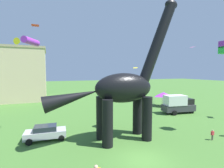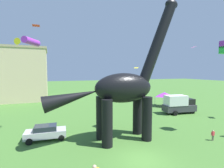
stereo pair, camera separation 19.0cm
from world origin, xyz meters
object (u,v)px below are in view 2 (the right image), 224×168
at_px(kite_high_right, 194,47).
at_px(kite_near_high, 136,68).
at_px(parked_sedan_left, 46,132).
at_px(festival_canopy_tent, 164,94).
at_px(kite_mid_right, 29,42).
at_px(parked_box_truck, 179,104).
at_px(dinosaur_sculpture, 123,88).
at_px(kite_apex, 36,26).
at_px(person_photographer, 213,134).

distance_m(kite_high_right, kite_near_high, 12.74).
distance_m(parked_sedan_left, festival_canopy_tent, 24.86).
height_order(kite_mid_right, kite_near_high, kite_mid_right).
relative_size(parked_box_truck, kite_near_high, 4.77).
bearing_deg(dinosaur_sculpture, festival_canopy_tent, 71.83).
relative_size(parked_sedan_left, kite_high_right, 4.27).
bearing_deg(dinosaur_sculpture, parked_box_truck, 58.58).
height_order(festival_canopy_tent, kite_near_high, kite_near_high).
distance_m(kite_mid_right, kite_apex, 6.79).
bearing_deg(parked_sedan_left, kite_apex, 101.49).
xyz_separation_m(parked_sedan_left, person_photographer, (16.65, -6.51, -0.12)).
bearing_deg(person_photographer, parked_box_truck, -19.98).
relative_size(kite_mid_right, kite_near_high, 2.20).
height_order(kite_mid_right, kite_high_right, kite_high_right).
bearing_deg(kite_mid_right, parked_box_truck, 4.72).
xyz_separation_m(parked_sedan_left, kite_mid_right, (-1.55, 2.05, 9.86)).
height_order(dinosaur_sculpture, kite_apex, dinosaur_sculpture).
distance_m(person_photographer, kite_mid_right, 22.45).
relative_size(dinosaur_sculpture, parked_sedan_left, 3.60).
xyz_separation_m(parked_sedan_left, parked_box_truck, (21.55, 3.95, 0.84)).
bearing_deg(kite_near_high, parked_sedan_left, -140.77).
bearing_deg(person_photographer, dinosaur_sculpture, 72.78).
bearing_deg(kite_apex, kite_mid_right, -94.21).
xyz_separation_m(kite_mid_right, kite_near_high, (21.29, 14.07, -2.51)).
distance_m(dinosaur_sculpture, parked_box_truck, 15.84).
bearing_deg(kite_mid_right, parked_sedan_left, -52.93).
height_order(dinosaur_sculpture, person_photographer, dinosaur_sculpture).
height_order(person_photographer, kite_mid_right, kite_mid_right).
relative_size(parked_sedan_left, kite_mid_right, 1.61).
relative_size(dinosaur_sculpture, parked_box_truck, 2.66).
relative_size(person_photographer, kite_near_high, 0.93).
relative_size(festival_canopy_tent, kite_near_high, 2.58).
height_order(kite_high_right, kite_near_high, kite_high_right).
distance_m(dinosaur_sculpture, kite_mid_right, 11.75).
height_order(kite_high_right, kite_apex, kite_apex).
xyz_separation_m(parked_box_truck, kite_near_high, (-1.81, 12.17, 6.51)).
height_order(parked_sedan_left, kite_apex, kite_apex).
bearing_deg(festival_canopy_tent, parked_box_truck, -103.02).
bearing_deg(kite_high_right, kite_apex, 179.41).
relative_size(kite_mid_right, kite_apex, 2.63).
height_order(dinosaur_sculpture, kite_near_high, dinosaur_sculpture).
distance_m(parked_sedan_left, parked_box_truck, 21.93).
relative_size(dinosaur_sculpture, person_photographer, 13.68).
height_order(dinosaur_sculpture, parked_sedan_left, dinosaur_sculpture).
bearing_deg(dinosaur_sculpture, kite_mid_right, -175.72).
height_order(person_photographer, kite_apex, kite_apex).
xyz_separation_m(kite_mid_right, kite_high_right, (29.89, 5.63, 1.65)).
bearing_deg(kite_mid_right, dinosaur_sculpture, -27.78).
relative_size(parked_sedan_left, person_photographer, 3.80).
bearing_deg(parked_box_truck, kite_near_high, 105.75).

